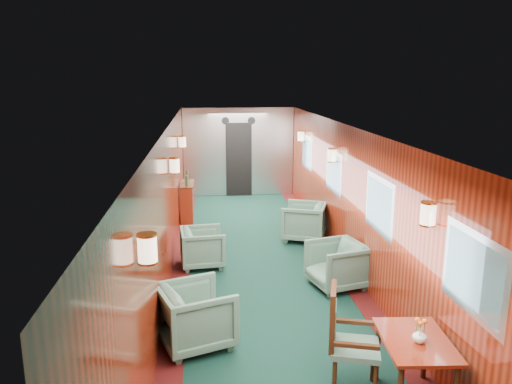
# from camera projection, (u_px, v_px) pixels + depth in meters

# --- Properties ---
(room) EXTENTS (12.00, 12.10, 2.40)m
(room) POSITION_uv_depth(u_px,v_px,m) (264.00, 180.00, 7.72)
(room) COLOR black
(room) RESTS_ON ground
(bulkhead) EXTENTS (2.98, 0.17, 2.39)m
(bulkhead) POSITION_uv_depth(u_px,v_px,m) (239.00, 152.00, 13.55)
(bulkhead) COLOR silver
(bulkhead) RESTS_ON ground
(windows_right) EXTENTS (0.02, 8.60, 0.80)m
(windows_right) POSITION_uv_depth(u_px,v_px,m) (353.00, 186.00, 8.15)
(windows_right) COLOR #B7B8BE
(windows_right) RESTS_ON ground
(wall_sconces) EXTENTS (2.97, 7.97, 0.25)m
(wall_sconces) POSITION_uv_depth(u_px,v_px,m) (260.00, 164.00, 8.23)
(wall_sconces) COLOR beige
(wall_sconces) RESTS_ON ground
(dining_table) EXTENTS (0.72, 0.97, 0.69)m
(dining_table) POSITION_uv_depth(u_px,v_px,m) (415.00, 349.00, 4.90)
(dining_table) COLOR maroon
(dining_table) RESTS_ON ground
(side_chair) EXTENTS (0.62, 0.64, 1.13)m
(side_chair) POSITION_uv_depth(u_px,v_px,m) (345.00, 336.00, 5.09)
(side_chair) COLOR #1D4539
(side_chair) RESTS_ON ground
(credenza) EXTENTS (0.30, 0.95, 1.12)m
(credenza) POSITION_uv_depth(u_px,v_px,m) (187.00, 201.00, 11.36)
(credenza) COLOR maroon
(credenza) RESTS_ON ground
(flower_vase) EXTENTS (0.18, 0.18, 0.14)m
(flower_vase) POSITION_uv_depth(u_px,v_px,m) (420.00, 336.00, 4.80)
(flower_vase) COLOR white
(flower_vase) RESTS_ON dining_table
(armchair_left_near) EXTENTS (1.07, 1.05, 0.76)m
(armchair_left_near) POSITION_uv_depth(u_px,v_px,m) (196.00, 316.00, 6.02)
(armchair_left_near) COLOR #1D4539
(armchair_left_near) RESTS_ON ground
(armchair_left_far) EXTENTS (0.80, 0.79, 0.67)m
(armchair_left_far) POSITION_uv_depth(u_px,v_px,m) (203.00, 247.00, 8.56)
(armchair_left_far) COLOR #1D4539
(armchair_left_far) RESTS_ON ground
(armchair_right_near) EXTENTS (0.96, 0.95, 0.72)m
(armchair_right_near) POSITION_uv_depth(u_px,v_px,m) (337.00, 265.00, 7.69)
(armchair_right_near) COLOR #1D4539
(armchair_right_near) RESTS_ON ground
(armchair_right_far) EXTENTS (1.05, 1.04, 0.75)m
(armchair_right_far) POSITION_uv_depth(u_px,v_px,m) (304.00, 222.00, 9.94)
(armchair_right_far) COLOR #1D4539
(armchair_right_far) RESTS_ON ground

